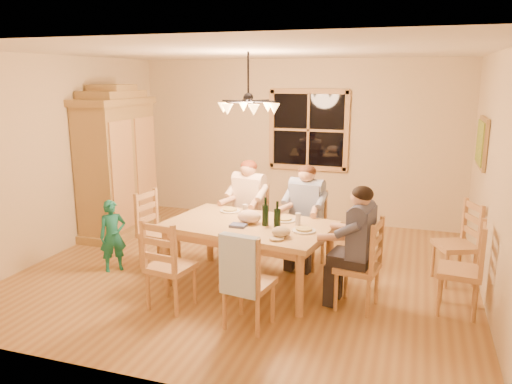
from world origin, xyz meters
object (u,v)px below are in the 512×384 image
(chair_end_left, at_px, (160,244))
(chair_spare_front, at_px, (458,285))
(chandelier, at_px, (248,106))
(chair_near_left, at_px, (171,280))
(chair_far_right, at_px, (305,243))
(chair_far_left, at_px, (249,234))
(armoire, at_px, (118,167))
(dining_table, at_px, (249,232))
(chair_near_right, at_px, (249,297))
(wine_bottle_b, at_px, (277,216))
(chair_end_right, at_px, (357,281))
(adult_plaid_man, at_px, (306,203))
(adult_woman, at_px, (248,196))
(child, at_px, (113,236))
(chair_spare_back, at_px, (454,258))
(wine_bottle_a, at_px, (265,211))
(adult_slate_man, at_px, (359,232))

(chair_end_left, relative_size, chair_spare_front, 1.00)
(chandelier, relative_size, chair_near_left, 0.78)
(chair_far_right, bearing_deg, chair_far_left, -0.00)
(armoire, height_order, chair_near_left, armoire)
(dining_table, relative_size, chair_near_left, 2.04)
(chair_near_right, bearing_deg, chair_near_left, 180.00)
(chair_far_right, distance_m, chair_near_left, 1.95)
(chandelier, height_order, chair_far_left, chandelier)
(chair_end_left, height_order, wine_bottle_b, wine_bottle_b)
(armoire, relative_size, chair_far_left, 2.32)
(chair_far_right, relative_size, chair_end_right, 1.00)
(dining_table, height_order, chair_near_left, chair_near_left)
(dining_table, distance_m, chair_near_left, 1.06)
(adult_plaid_man, distance_m, wine_bottle_b, 0.99)
(adult_woman, xyz_separation_m, adult_plaid_man, (0.82, -0.13, 0.00))
(armoire, xyz_separation_m, child, (0.79, -1.37, -0.60))
(dining_table, bearing_deg, armoire, 153.61)
(chair_far_left, xyz_separation_m, adult_plaid_man, (0.82, -0.13, 0.54))
(chair_far_left, distance_m, chair_end_right, 1.98)
(chandelier, distance_m, chair_near_right, 2.30)
(chair_near_left, xyz_separation_m, adult_woman, (0.27, 1.75, 0.54))
(chair_near_right, height_order, adult_plaid_man, adult_plaid_man)
(chair_end_right, xyz_separation_m, adult_plaid_man, (-0.79, 1.02, 0.54))
(dining_table, height_order, adult_woman, adult_woman)
(armoire, height_order, chair_spare_front, armoire)
(chair_far_left, height_order, chair_near_right, same)
(chair_far_right, xyz_separation_m, chair_near_left, (-1.09, -1.62, 0.00))
(chair_end_right, distance_m, chair_spare_front, 1.04)
(child, bearing_deg, chair_end_left, -13.79)
(chair_far_right, relative_size, chair_near_left, 1.00)
(chandelier, xyz_separation_m, chair_near_right, (0.48, -1.38, -1.77))
(chair_end_left, xyz_separation_m, chair_spare_front, (3.59, -0.18, 0.00))
(chair_end_right, distance_m, adult_plaid_man, 1.40)
(child, xyz_separation_m, chair_spare_back, (4.08, 0.96, -0.16))
(chair_near_right, xyz_separation_m, wine_bottle_b, (0.06, 0.79, 0.62))
(wine_bottle_a, bearing_deg, chair_near_left, -135.64)
(chair_near_right, bearing_deg, chair_far_right, 93.37)
(armoire, relative_size, wine_bottle_a, 6.97)
(chair_far_right, height_order, adult_plaid_man, adult_plaid_man)
(dining_table, relative_size, adult_plaid_man, 2.32)
(wine_bottle_b, bearing_deg, chair_near_right, -94.31)
(chair_far_left, distance_m, adult_plaid_man, 0.99)
(chair_far_right, height_order, adult_woman, adult_woman)
(chair_spare_front, bearing_deg, chair_far_right, 71.28)
(armoire, xyz_separation_m, chair_near_left, (1.97, -2.08, -0.75))
(chair_near_left, xyz_separation_m, wine_bottle_a, (0.80, 0.79, 0.62))
(adult_woman, bearing_deg, chandelier, 118.13)
(chair_far_right, bearing_deg, chair_end_left, 27.98)
(adult_slate_man, height_order, chair_spare_back, adult_slate_man)
(chair_far_left, height_order, adult_plaid_man, adult_plaid_man)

